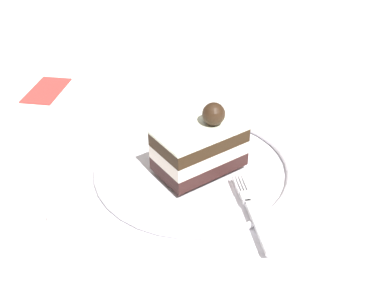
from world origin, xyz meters
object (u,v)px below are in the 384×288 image
(fork, at_px, (251,209))
(folded_napkin, at_px, (46,90))
(dessert_plate, at_px, (192,172))
(cake_slice, at_px, (198,148))

(fork, distance_m, folded_napkin, 0.42)
(dessert_plate, height_order, folded_napkin, dessert_plate)
(dessert_plate, relative_size, fork, 3.02)
(cake_slice, height_order, folded_napkin, cake_slice)
(dessert_plate, bearing_deg, fork, -22.62)
(fork, bearing_deg, cake_slice, 155.43)
(dessert_plate, distance_m, cake_slice, 0.04)
(cake_slice, bearing_deg, dessert_plate, -179.35)
(cake_slice, xyz_separation_m, fork, (0.08, -0.04, -0.03))
(cake_slice, distance_m, folded_napkin, 0.33)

